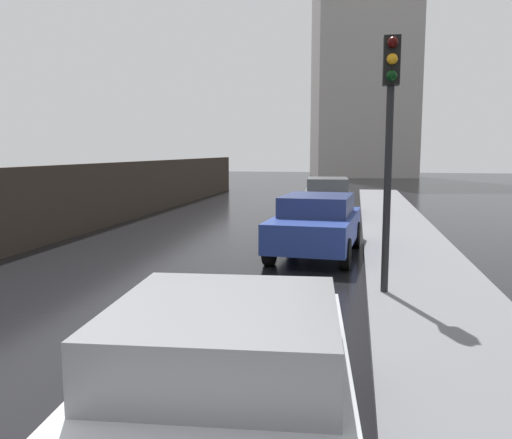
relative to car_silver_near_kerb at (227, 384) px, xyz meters
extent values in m
cube|color=#B2B5BA|center=(0.00, 0.02, -0.10)|extent=(2.15, 4.09, 0.57)
cube|color=gray|center=(0.00, -0.06, 0.42)|extent=(1.76, 1.91, 0.47)
cylinder|color=black|center=(-0.95, 1.25, -0.39)|extent=(0.27, 0.67, 0.65)
cylinder|color=black|center=(0.74, 1.39, -0.39)|extent=(0.27, 0.67, 0.65)
cube|color=slate|center=(-0.11, 15.91, -0.05)|extent=(1.87, 4.08, 0.70)
cube|color=#494D50|center=(-0.09, 15.60, 0.54)|extent=(1.56, 2.15, 0.48)
cylinder|color=black|center=(-0.94, 17.17, -0.40)|extent=(0.26, 0.64, 0.63)
cylinder|color=black|center=(0.56, 17.27, -0.40)|extent=(0.26, 0.64, 0.63)
cylinder|color=black|center=(-0.77, 14.55, -0.40)|extent=(0.26, 0.64, 0.63)
cylinder|color=black|center=(0.72, 14.64, -0.40)|extent=(0.26, 0.64, 0.63)
cube|color=navy|center=(0.03, 8.68, -0.06)|extent=(2.07, 4.14, 0.65)
cube|color=navy|center=(0.04, 8.79, 0.49)|extent=(1.71, 2.17, 0.45)
cylinder|color=black|center=(-0.68, 10.06, -0.38)|extent=(0.27, 0.67, 0.66)
cylinder|color=black|center=(0.94, 9.94, -0.38)|extent=(0.27, 0.67, 0.66)
cylinder|color=black|center=(-0.88, 7.42, -0.38)|extent=(0.27, 0.67, 0.66)
cylinder|color=black|center=(0.74, 7.30, -0.38)|extent=(0.27, 0.67, 0.66)
cylinder|color=black|center=(1.43, 5.11, 1.11)|extent=(0.12, 0.12, 3.36)
cube|color=black|center=(1.43, 5.11, 3.16)|extent=(0.26, 0.26, 0.75)
sphere|color=#360503|center=(1.43, 4.93, 3.41)|extent=(0.17, 0.17, 0.17)
sphere|color=orange|center=(1.43, 4.93, 3.16)|extent=(0.17, 0.17, 0.17)
sphere|color=black|center=(1.43, 4.93, 2.91)|extent=(0.17, 0.17, 0.17)
cube|color=#9E9993|center=(1.39, 49.01, 15.17)|extent=(10.49, 8.95, 31.77)
camera|label=1|loc=(0.92, -3.68, 1.75)|focal=36.90mm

